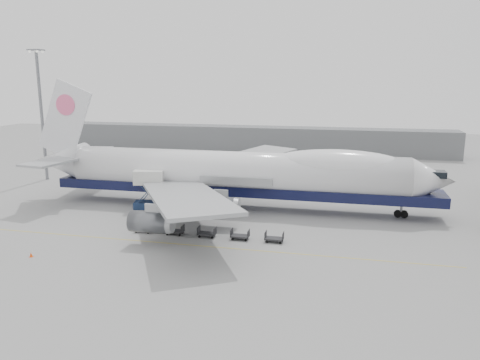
# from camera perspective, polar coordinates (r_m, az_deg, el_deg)

# --- Properties ---
(ground) EXTENTS (260.00, 260.00, 0.00)m
(ground) POSITION_cam_1_polar(r_m,az_deg,el_deg) (62.93, -3.23, -6.18)
(ground) COLOR gray
(ground) RESTS_ON ground
(apron_line) EXTENTS (60.00, 0.15, 0.01)m
(apron_line) POSITION_cam_1_polar(r_m,az_deg,el_deg) (57.51, -4.91, -8.00)
(apron_line) COLOR gold
(apron_line) RESTS_ON ground
(hangar) EXTENTS (110.00, 8.00, 7.00)m
(hangar) POSITION_cam_1_polar(r_m,az_deg,el_deg) (131.12, 1.10, 5.03)
(hangar) COLOR slate
(hangar) RESTS_ON ground
(floodlight_mast) EXTENTS (2.40, 2.40, 25.43)m
(floodlight_mast) POSITION_cam_1_polar(r_m,az_deg,el_deg) (100.53, -23.09, 8.06)
(floodlight_mast) COLOR slate
(floodlight_mast) RESTS_ON ground
(airliner) EXTENTS (67.00, 55.30, 19.98)m
(airliner) POSITION_cam_1_polar(r_m,az_deg,el_deg) (72.57, -0.15, 0.91)
(airliner) COLOR white
(airliner) RESTS_ON ground
(catering_truck) EXTENTS (5.30, 4.14, 6.08)m
(catering_truck) POSITION_cam_1_polar(r_m,az_deg,el_deg) (74.03, -10.97, -0.82)
(catering_truck) COLOR navy
(catering_truck) RESTS_ON ground
(traffic_cone) EXTENTS (0.38, 0.38, 0.56)m
(traffic_cone) POSITION_cam_1_polar(r_m,az_deg,el_deg) (58.87, -24.13, -8.31)
(traffic_cone) COLOR #FF4D0D
(traffic_cone) RESTS_ON ground
(dolly_0) EXTENTS (2.30, 1.35, 1.30)m
(dolly_0) POSITION_cam_1_polar(r_m,az_deg,el_deg) (63.44, -11.66, -5.77)
(dolly_0) COLOR #2D2D30
(dolly_0) RESTS_ON ground
(dolly_1) EXTENTS (2.30, 1.35, 1.30)m
(dolly_1) POSITION_cam_1_polar(r_m,az_deg,el_deg) (61.80, -7.95, -6.11)
(dolly_1) COLOR #2D2D30
(dolly_1) RESTS_ON ground
(dolly_2) EXTENTS (2.30, 1.35, 1.30)m
(dolly_2) POSITION_cam_1_polar(r_m,az_deg,el_deg) (60.43, -4.06, -6.45)
(dolly_2) COLOR #2D2D30
(dolly_2) RESTS_ON ground
(dolly_3) EXTENTS (2.30, 1.35, 1.30)m
(dolly_3) POSITION_cam_1_polar(r_m,az_deg,el_deg) (59.35, 0.00, -6.77)
(dolly_3) COLOR #2D2D30
(dolly_3) RESTS_ON ground
(dolly_4) EXTENTS (2.30, 1.35, 1.30)m
(dolly_4) POSITION_cam_1_polar(r_m,az_deg,el_deg) (58.57, 4.20, -7.06)
(dolly_4) COLOR #2D2D30
(dolly_4) RESTS_ON ground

